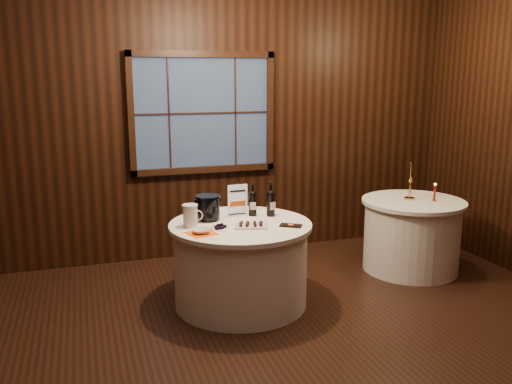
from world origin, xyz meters
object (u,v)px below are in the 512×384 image
object	(u,v)px
ice_bucket	(208,207)
cracker_bowl	(201,231)
port_bottle_right	(271,201)
grape_bunch	(221,227)
port_bottle_left	(253,201)
glass_pitcher	(190,215)
chocolate_box	(291,225)
red_candle	(434,194)
chocolate_plate	(251,225)
brass_candlestick	(410,186)
main_table	(241,264)
sign_stand	(237,205)
side_table	(412,235)

from	to	relation	value
ice_bucket	cracker_bowl	distance (m)	0.43
port_bottle_right	grape_bunch	xyz separation A→B (m)	(-0.55, -0.28, -0.12)
port_bottle_left	glass_pitcher	xyz separation A→B (m)	(-0.63, -0.19, -0.04)
chocolate_box	red_candle	xyz separation A→B (m)	(1.78, 0.43, 0.07)
chocolate_plate	cracker_bowl	world-z (taller)	chocolate_plate
chocolate_plate	chocolate_box	world-z (taller)	chocolate_plate
brass_candlestick	main_table	bearing A→B (deg)	-170.21
chocolate_plate	grape_bunch	xyz separation A→B (m)	(-0.27, 0.02, 0.00)
chocolate_box	chocolate_plate	bearing A→B (deg)	-161.17
port_bottle_right	sign_stand	bearing A→B (deg)	149.19
chocolate_plate	grape_bunch	world-z (taller)	grape_bunch
port_bottle_right	brass_candlestick	distance (m)	1.64
main_table	glass_pitcher	xyz separation A→B (m)	(-0.44, 0.03, 0.48)
red_candle	cracker_bowl	bearing A→B (deg)	-171.17
sign_stand	red_candle	size ratio (longest dim) A/B	1.59
ice_bucket	red_candle	world-z (taller)	ice_bucket
chocolate_box	grape_bunch	bearing A→B (deg)	-156.72
cracker_bowl	chocolate_plate	bearing A→B (deg)	7.28
brass_candlestick	glass_pitcher	bearing A→B (deg)	-172.65
port_bottle_right	ice_bucket	bearing A→B (deg)	167.41
side_table	port_bottle_right	world-z (taller)	port_bottle_right
glass_pitcher	grape_bunch	bearing A→B (deg)	-12.72
side_table	ice_bucket	size ratio (longest dim) A/B	4.68
port_bottle_left	ice_bucket	size ratio (longest dim) A/B	1.37
brass_candlestick	red_candle	world-z (taller)	brass_candlestick
ice_bucket	glass_pitcher	xyz separation A→B (m)	(-0.19, -0.16, -0.02)
grape_bunch	glass_pitcher	distance (m)	0.29
sign_stand	chocolate_plate	world-z (taller)	sign_stand
port_bottle_left	chocolate_box	world-z (taller)	port_bottle_left
chocolate_plate	cracker_bowl	bearing A→B (deg)	-172.72
main_table	sign_stand	xyz separation A→B (m)	(0.05, 0.26, 0.49)
main_table	ice_bucket	bearing A→B (deg)	143.74
main_table	grape_bunch	distance (m)	0.48
port_bottle_right	grape_bunch	distance (m)	0.63
side_table	port_bottle_right	xyz separation A→B (m)	(-1.66, -0.15, 0.52)
side_table	port_bottle_left	world-z (taller)	port_bottle_left
port_bottle_right	chocolate_plate	bearing A→B (deg)	-142.96
glass_pitcher	cracker_bowl	xyz separation A→B (m)	(0.04, -0.24, -0.08)
sign_stand	brass_candlestick	distance (m)	1.92
chocolate_plate	grape_bunch	bearing A→B (deg)	175.77
chocolate_plate	red_candle	distance (m)	2.15
port_bottle_right	glass_pitcher	xyz separation A→B (m)	(-0.79, -0.12, -0.04)
cracker_bowl	sign_stand	bearing A→B (deg)	46.41
side_table	chocolate_box	distance (m)	1.74
sign_stand	glass_pitcher	bearing A→B (deg)	-157.08
ice_bucket	chocolate_box	bearing A→B (deg)	-33.41
glass_pitcher	side_table	bearing A→B (deg)	28.42
chocolate_plate	glass_pitcher	xyz separation A→B (m)	(-0.50, 0.18, 0.08)
main_table	cracker_bowl	size ratio (longest dim) A/B	8.97
main_table	brass_candlestick	world-z (taller)	brass_candlestick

